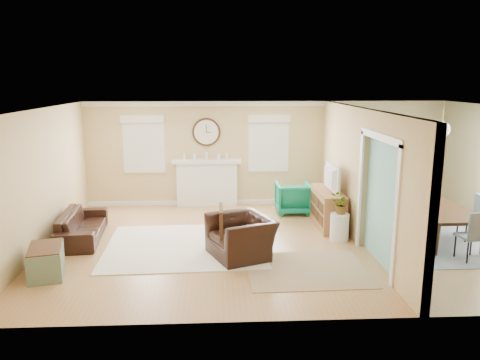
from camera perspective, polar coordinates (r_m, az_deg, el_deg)
The scene contains 27 objects.
floor at distance 9.23m, azimuth 5.10°, elevation -7.64°, with size 9.00×9.00×0.00m, color #AC7841.
wall_back at distance 11.81m, azimuth 3.22°, elevation 3.26°, with size 9.00×0.02×2.60m, color tan.
wall_front at distance 6.02m, azimuth 9.28°, elevation -5.58°, with size 9.00×0.02×2.60m, color tan.
wall_left at distance 9.37m, azimuth -23.12°, elevation -0.03°, with size 0.02×6.00×2.60m, color tan.
ceiling at distance 8.71m, azimuth 5.43°, elevation 8.68°, with size 9.00×6.00×0.02m, color white.
partition at distance 9.47m, azimuth 14.12°, elevation 1.05°, with size 0.17×6.00×2.60m.
fireplace at distance 11.76m, azimuth -4.04°, elevation -0.27°, with size 1.70×0.30×1.17m.
wall_clock at distance 11.64m, azimuth -4.13°, elevation 5.85°, with size 0.70×0.07×0.70m.
window_left at distance 11.78m, azimuth -11.70°, elevation 4.77°, with size 1.05×0.13×1.42m.
window_right at distance 11.72m, azimuth 3.51°, elevation 4.96°, with size 1.05×0.13×1.42m.
pendant at distance 9.64m, azimuth 23.41°, elevation 5.69°, with size 0.30×0.30×0.55m.
rug_cream at distance 9.09m, azimuth -6.69°, elevation -7.95°, with size 2.97×2.58×0.02m, color silver.
rug_jute at distance 8.04m, azimuth 8.13°, elevation -10.75°, with size 2.00×1.63×0.01m, color tan.
rug_grey at distance 10.14m, azimuth 23.06°, elevation -6.73°, with size 2.34×2.92×0.01m, color gray.
sofa at distance 9.85m, azimuth -18.69°, elevation -5.27°, with size 1.90×0.74×0.56m, color black.
eames_chair at distance 8.42m, azimuth 0.10°, elevation -6.94°, with size 1.12×0.98×0.73m, color black.
green_chair at distance 11.19m, azimuth 6.47°, elevation -2.18°, with size 0.78×0.81×0.73m, color #027647.
trunk at distance 8.30m, azimuth -22.57°, elevation -9.10°, with size 0.70×0.94×0.49m.
credenza at distance 10.28m, azimuth 10.62°, elevation -3.40°, with size 0.49×1.44×0.80m.
tv at distance 10.12m, azimuth 10.67°, elevation 0.33°, with size 0.99×0.13×0.57m, color black.
garden_stool at distance 9.47m, azimuth 12.02°, elevation -5.63°, with size 0.37×0.37×0.54m, color white.
potted_plant at distance 9.34m, azimuth 12.15°, elevation -2.87°, with size 0.36×0.32×0.40m, color #337F33.
dining_table at distance 10.05m, azimuth 23.21°, elevation -5.00°, with size 1.86×1.04×0.65m, color #4A2D1A.
dining_chair_n at distance 11.01m, azimuth 20.86°, elevation -2.28°, with size 0.47×0.47×0.90m.
dining_chair_s at distance 9.14m, azimuth 26.36°, elevation -5.56°, with size 0.47×0.47×0.91m.
dining_chair_w at distance 9.73m, azimuth 19.78°, elevation -3.82°, with size 0.46×0.46×0.95m.
dining_chair_e at distance 10.27m, azimuth 26.36°, elevation -3.73°, with size 0.40×0.40×0.91m.
Camera 1 is at (-1.25, -8.60, 3.11)m, focal length 35.00 mm.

